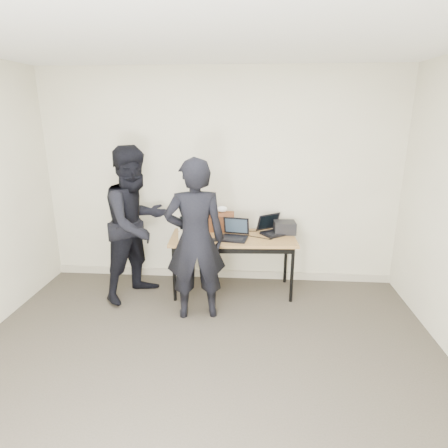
# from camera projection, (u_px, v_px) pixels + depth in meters

# --- Properties ---
(room) EXTENTS (4.60, 4.60, 2.80)m
(room) POSITION_uv_depth(u_px,v_px,m) (193.00, 235.00, 2.59)
(room) COLOR #403A30
(room) RESTS_ON ground
(desk) EXTENTS (1.53, 0.73, 0.72)m
(desk) POSITION_uv_depth(u_px,v_px,m) (233.00, 242.00, 4.53)
(desk) COLOR olive
(desk) RESTS_ON ground
(laptop_beige) EXTENTS (0.36, 0.36, 0.25)m
(laptop_beige) POSITION_uv_depth(u_px,v_px,m) (191.00, 232.00, 4.51)
(laptop_beige) COLOR beige
(laptop_beige) RESTS_ON desk
(laptop_center) EXTENTS (0.35, 0.35, 0.24)m
(laptop_center) POSITION_uv_depth(u_px,v_px,m) (235.00, 234.00, 4.45)
(laptop_center) COLOR black
(laptop_center) RESTS_ON desk
(laptop_right) EXTENTS (0.43, 0.43, 0.23)m
(laptop_right) POSITION_uv_depth(u_px,v_px,m) (273.00, 229.00, 4.63)
(laptop_right) COLOR black
(laptop_right) RESTS_ON desk
(leather_satchel) EXTENTS (0.36, 0.19, 0.25)m
(leather_satchel) POSITION_uv_depth(u_px,v_px,m) (220.00, 221.00, 4.70)
(leather_satchel) COLOR brown
(leather_satchel) RESTS_ON desk
(tissue) EXTENTS (0.14, 0.10, 0.08)m
(tissue) POSITION_uv_depth(u_px,v_px,m) (222.00, 209.00, 4.66)
(tissue) COLOR white
(tissue) RESTS_ON leather_satchel
(equipment_box) EXTENTS (0.27, 0.24, 0.15)m
(equipment_box) POSITION_uv_depth(u_px,v_px,m) (285.00, 227.00, 4.63)
(equipment_box) COLOR black
(equipment_box) RESTS_ON desk
(power_brick) EXTENTS (0.09, 0.06, 0.03)m
(power_brick) POSITION_uv_depth(u_px,v_px,m) (213.00, 240.00, 4.36)
(power_brick) COLOR black
(power_brick) RESTS_ON desk
(cables) EXTENTS (1.15, 0.43, 0.01)m
(cables) POSITION_uv_depth(u_px,v_px,m) (237.00, 237.00, 4.51)
(cables) COLOR black
(cables) RESTS_ON desk
(person_typist) EXTENTS (0.71, 0.53, 1.75)m
(person_typist) POSITION_uv_depth(u_px,v_px,m) (195.00, 240.00, 3.93)
(person_typist) COLOR black
(person_typist) RESTS_ON ground
(person_observer) EXTENTS (1.06, 1.12, 1.82)m
(person_observer) POSITION_uv_depth(u_px,v_px,m) (136.00, 224.00, 4.38)
(person_observer) COLOR black
(person_observer) RESTS_ON ground
(baseboard) EXTENTS (4.50, 0.03, 0.10)m
(baseboard) POSITION_uv_depth(u_px,v_px,m) (220.00, 274.00, 5.10)
(baseboard) COLOR #AEA590
(baseboard) RESTS_ON ground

